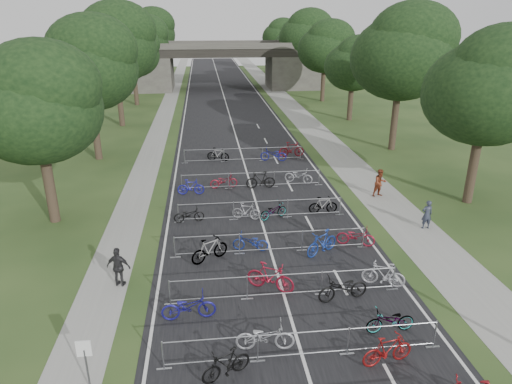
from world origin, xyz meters
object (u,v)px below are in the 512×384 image
at_px(overpass_bridge, 221,65).
at_px(pedestrian_a, 427,215).
at_px(pedestrian_c, 119,267).
at_px(park_sign, 85,356).
at_px(pedestrian_b, 380,183).

bearing_deg(overpass_bridge, pedestrian_a, -80.56).
height_order(pedestrian_a, pedestrian_c, pedestrian_c).
bearing_deg(park_sign, pedestrian_c, 90.00).
xyz_separation_m(pedestrian_b, pedestrian_c, (-14.72, -8.68, -0.01)).
height_order(overpass_bridge, park_sign, overpass_bridge).
height_order(pedestrian_b, pedestrian_c, pedestrian_b).
height_order(park_sign, pedestrian_a, park_sign).
xyz_separation_m(overpass_bridge, park_sign, (-6.80, -62.00, -2.27)).
relative_size(overpass_bridge, pedestrian_b, 17.33).
distance_m(pedestrian_a, pedestrian_c, 15.96).
bearing_deg(pedestrian_b, pedestrian_a, -95.54).
height_order(overpass_bridge, pedestrian_c, overpass_bridge).
bearing_deg(pedestrian_c, pedestrian_a, -150.60).
bearing_deg(park_sign, pedestrian_b, 44.63).
height_order(park_sign, pedestrian_c, park_sign).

